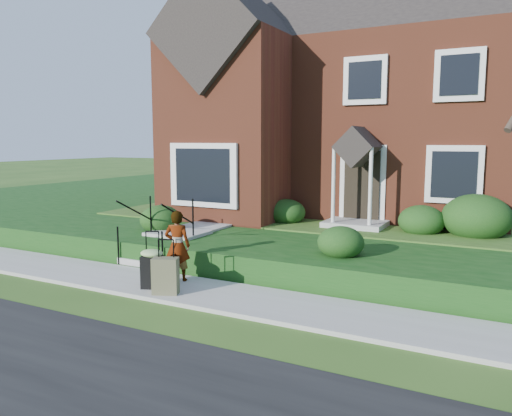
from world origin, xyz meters
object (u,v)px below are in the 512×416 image
Objects in this scene: woman at (177,246)px; suitcase_black at (152,266)px; front_steps at (167,243)px; suitcase_olive at (166,276)px.

suitcase_black is (-0.11, -0.68, -0.29)m from woman.
front_steps is 2.06m from woman.
suitcase_olive is at bearing -44.21° from suitcase_black.
front_steps is 1.37× the size of woman.
front_steps is 2.50m from suitcase_black.
woman is 1.29× the size of suitcase_black.
woman is at bearing 57.15° from suitcase_black.
woman reaches higher than suitcase_olive.
suitcase_black is 0.50m from suitcase_olive.
front_steps reaches higher than suitcase_black.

